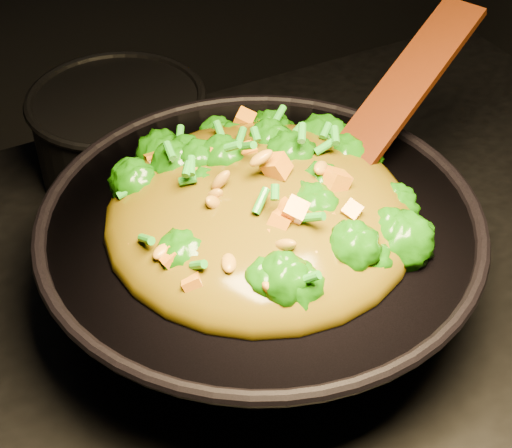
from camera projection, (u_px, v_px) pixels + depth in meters
wok at (260, 263)px, 0.83m from camera, size 0.52×0.52×0.12m
stir_fry at (260, 180)px, 0.75m from camera, size 0.35×0.35×0.11m
spatula at (385, 113)px, 0.84m from camera, size 0.32×0.17×0.14m
back_pot at (121, 135)px, 1.01m from camera, size 0.25×0.25×0.12m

